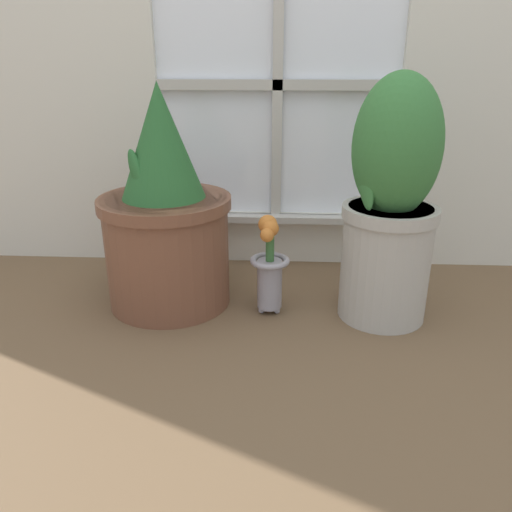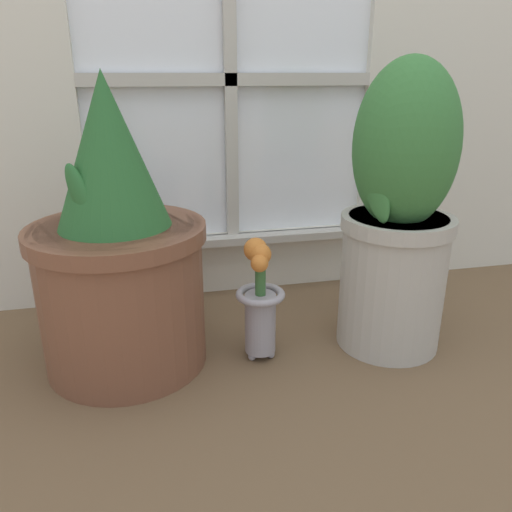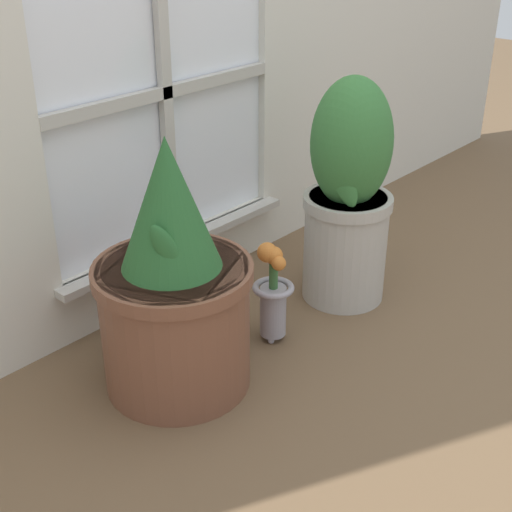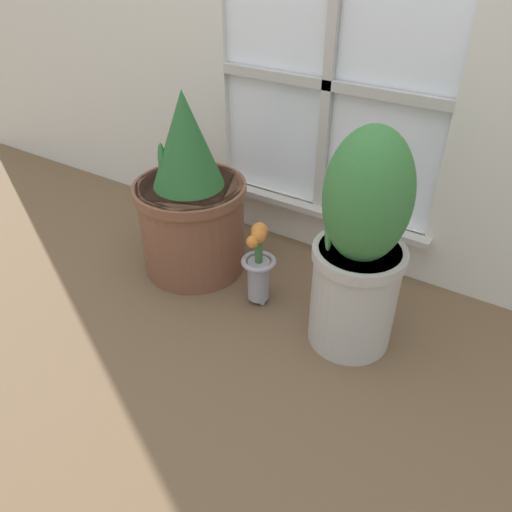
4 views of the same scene
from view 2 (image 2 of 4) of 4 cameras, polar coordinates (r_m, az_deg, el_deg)
ground_plane at (r=1.19m, az=2.60°, el=-14.77°), size 10.00×10.00×0.00m
potted_plant_left at (r=1.21m, az=-15.41°, el=0.15°), size 0.41×0.41×0.69m
potted_plant_right at (r=1.28m, az=15.95°, el=4.34°), size 0.28×0.28×0.72m
flower_vase at (r=1.23m, az=0.43°, el=-5.15°), size 0.12×0.12×0.31m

